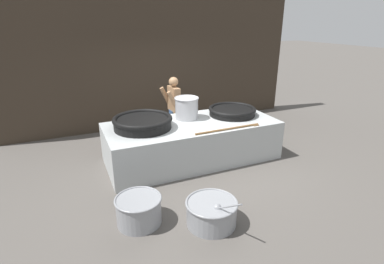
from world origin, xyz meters
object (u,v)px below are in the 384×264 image
at_px(prep_bowl_vegetables, 211,211).
at_px(stock_pot, 187,108).
at_px(prep_bowl_meat, 139,209).
at_px(giant_wok_far, 232,111).
at_px(giant_wok_near, 143,122).
at_px(cook, 174,108).

bearing_deg(prep_bowl_vegetables, stock_pot, 75.44).
xyz_separation_m(prep_bowl_vegetables, prep_bowl_meat, (-0.99, 0.46, 0.02)).
relative_size(stock_pot, prep_bowl_meat, 0.76).
bearing_deg(stock_pot, giant_wok_far, -9.33).
relative_size(giant_wok_near, cook, 0.74).
distance_m(giant_wok_near, giant_wok_far, 2.10).
relative_size(giant_wok_far, stock_pot, 2.03).
distance_m(giant_wok_far, prep_bowl_meat, 3.35).
relative_size(giant_wok_far, cook, 0.66).
bearing_deg(stock_pot, giant_wok_near, -168.12).
xyz_separation_m(giant_wok_near, stock_pot, (1.05, 0.22, 0.12)).
xyz_separation_m(giant_wok_near, giant_wok_far, (2.10, 0.05, -0.03)).
height_order(giant_wok_far, prep_bowl_meat, giant_wok_far).
bearing_deg(cook, stock_pot, 90.69).
bearing_deg(stock_pot, prep_bowl_meat, -128.69).
bearing_deg(giant_wok_far, giant_wok_near, -178.70).
xyz_separation_m(cook, prep_bowl_vegetables, (-0.63, -3.27, -0.67)).
height_order(prep_bowl_vegetables, prep_bowl_meat, prep_bowl_vegetables).
height_order(giant_wok_near, giant_wok_far, giant_wok_near).
bearing_deg(giant_wok_far, prep_bowl_meat, -145.20).
relative_size(stock_pot, cook, 0.33).
relative_size(stock_pot, prep_bowl_vegetables, 0.53).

